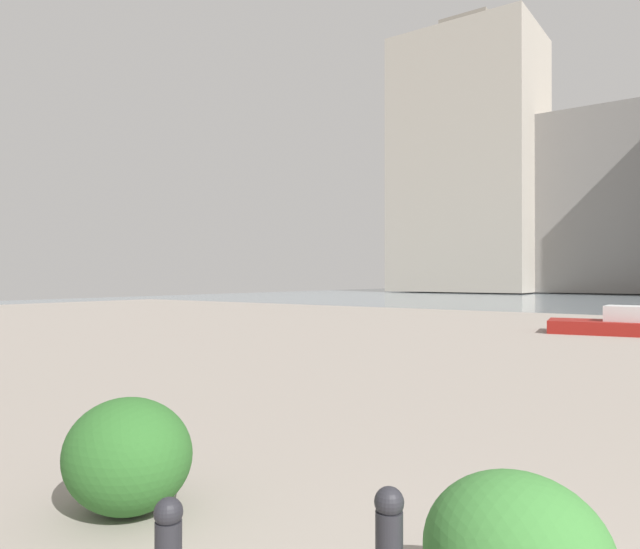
# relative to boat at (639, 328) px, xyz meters

# --- Properties ---
(building_slab) EXTENTS (14.84, 11.29, 19.82)m
(building_slab) POSITION_rel_boat_xyz_m (8.02, -51.67, 9.70)
(building_slab) COLOR gray
(building_slab) RESTS_ON ground
(building_annex) EXTENTS (16.25, 12.59, 32.97)m
(building_annex) POSITION_rel_boat_xyz_m (23.16, -47.43, 15.24)
(building_annex) COLOR #B2A899
(building_annex) RESTS_ON ground
(shrub_wide) EXTENTS (0.94, 0.85, 0.80)m
(shrub_wide) POSITION_rel_boat_xyz_m (1.44, 16.00, 0.19)
(shrub_wide) COLOR #2D6628
(shrub_wide) RESTS_ON ground
(boat) EXTENTS (5.01, 2.36, 0.95)m
(boat) POSITION_rel_boat_xyz_m (0.00, 0.00, 0.00)
(boat) COLOR maroon
(boat) RESTS_ON ground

